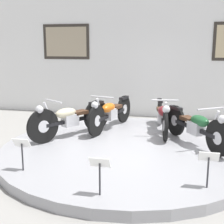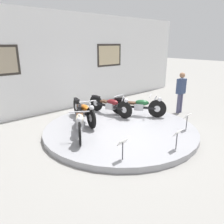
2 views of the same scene
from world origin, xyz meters
name	(u,v)px [view 2 (image 2 of 2)]	position (x,y,z in m)	size (l,w,h in m)	color
ground_plane	(120,132)	(0.00, 0.00, 0.00)	(60.00, 60.00, 0.00)	gray
display_platform	(120,129)	(0.00, 0.00, 0.08)	(4.69, 4.69, 0.16)	#99999E
back_wall	(62,62)	(0.00, 3.40, 1.92)	(14.00, 0.22, 3.83)	white
motorcycle_cream	(80,121)	(-1.25, 0.35, 0.56)	(1.17, 1.72, 0.81)	black
motorcycle_orange	(84,110)	(-0.58, 1.13, 0.55)	(0.64, 1.96, 0.80)	black
motorcycle_maroon	(110,105)	(0.57, 1.13, 0.54)	(0.54, 1.95, 0.78)	black
motorcycle_green	(139,106)	(1.25, 0.35, 0.54)	(1.13, 1.69, 0.79)	black
info_placard_front_left	(123,145)	(-1.34, -1.48, 0.53)	(0.26, 0.11, 0.51)	#333338
info_placard_front_centre	(177,136)	(0.00, -1.99, 0.53)	(0.26, 0.11, 0.51)	#333338
info_placard_front_right	(187,118)	(1.34, -1.48, 0.53)	(0.26, 0.11, 0.51)	#333338
visitor_standing	(181,91)	(3.12, -0.12, 0.89)	(0.36, 0.22, 1.59)	#4C4C6B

